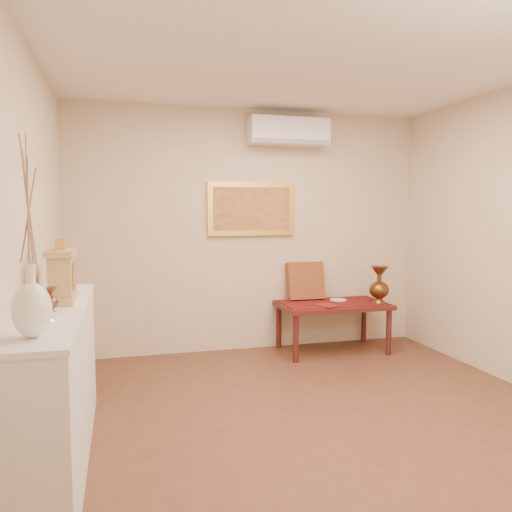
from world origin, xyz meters
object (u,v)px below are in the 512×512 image
object	(u,v)px
white_vase	(29,237)
display_ledge	(57,386)
brass_urn_tall	(379,280)
low_table	(333,309)
mantel_clock	(62,275)
wooden_chest	(63,276)

from	to	relation	value
white_vase	display_ledge	bearing A→B (deg)	89.96
brass_urn_tall	display_ledge	world-z (taller)	brass_urn_tall
white_vase	low_table	distance (m)	3.87
mantel_clock	white_vase	bearing A→B (deg)	-91.95
mantel_clock	low_table	world-z (taller)	mantel_clock
low_table	display_ledge	bearing A→B (deg)	-144.90
mantel_clock	low_table	xyz separation A→B (m)	(2.64, 1.69, -0.67)
low_table	white_vase	bearing A→B (deg)	-135.49
white_vase	display_ledge	size ratio (longest dim) A/B	0.46
display_ledge	low_table	size ratio (longest dim) A/B	1.68
display_ledge	mantel_clock	bearing A→B (deg)	80.48
white_vase	mantel_clock	distance (m)	0.98
brass_urn_tall	low_table	world-z (taller)	brass_urn_tall
white_vase	low_table	xyz separation A→B (m)	(2.68, 2.63, -0.96)
wooden_chest	low_table	bearing A→B (deg)	26.13
brass_urn_tall	display_ledge	bearing A→B (deg)	-151.31
mantel_clock	wooden_chest	bearing A→B (deg)	95.76
brass_urn_tall	low_table	distance (m)	0.60
white_vase	mantel_clock	bearing A→B (deg)	88.05
brass_urn_tall	mantel_clock	world-z (taller)	mantel_clock
white_vase	mantel_clock	size ratio (longest dim) A/B	2.28
display_ledge	mantel_clock	size ratio (longest dim) A/B	4.93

